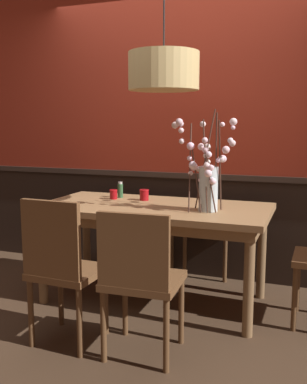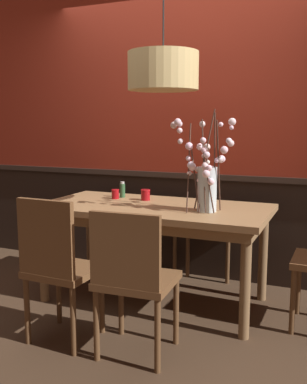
{
  "view_description": "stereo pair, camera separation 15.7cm",
  "coord_description": "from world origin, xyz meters",
  "px_view_note": "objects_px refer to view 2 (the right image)",
  "views": [
    {
      "loc": [
        1.16,
        -3.11,
        1.38
      ],
      "look_at": [
        0.0,
        0.0,
        0.87
      ],
      "focal_mm": 40.86,
      "sensor_mm": 36.0,
      "label": 1
    },
    {
      "loc": [
        1.3,
        -3.05,
        1.38
      ],
      "look_at": [
        0.0,
        0.0,
        0.87
      ],
      "focal_mm": 40.86,
      "sensor_mm": 36.0,
      "label": 2
    }
  ],
  "objects_px": {
    "dining_table": "(154,216)",
    "candle_holder_nearer_center": "(146,195)",
    "chair_far_side_right": "(216,217)",
    "condiment_bottle": "(122,190)",
    "chair_near_side_right": "(133,275)",
    "vase_with_blossoms": "(206,179)",
    "candle_holder_nearer_edge": "(115,194)",
    "pendant_lamp": "(163,71)",
    "chair_far_side_left": "(168,216)",
    "chair_near_side_left": "(57,263)"
  },
  "relations": [
    {
      "from": "chair_near_side_right",
      "to": "dining_table",
      "type": "bearing_deg",
      "value": 105.2
    },
    {
      "from": "chair_near_side_right",
      "to": "candle_holder_nearer_edge",
      "type": "relative_size",
      "value": 11.31
    },
    {
      "from": "chair_far_side_left",
      "to": "pendant_lamp",
      "type": "relative_size",
      "value": 0.81
    },
    {
      "from": "dining_table",
      "to": "candle_holder_nearer_center",
      "type": "height_order",
      "value": "candle_holder_nearer_center"
    },
    {
      "from": "chair_near_side_right",
      "to": "condiment_bottle",
      "type": "bearing_deg",
      "value": 119.77
    },
    {
      "from": "vase_with_blossoms",
      "to": "candle_holder_nearer_edge",
      "type": "xyz_separation_m",
      "value": [
        -0.85,
        0.23,
        -0.2
      ]
    },
    {
      "from": "dining_table",
      "to": "candle_holder_nearer_center",
      "type": "relative_size",
      "value": 19.6
    },
    {
      "from": "chair_near_side_left",
      "to": "chair_far_side_left",
      "type": "relative_size",
      "value": 1.09
    },
    {
      "from": "chair_near_side_left",
      "to": "chair_far_side_right",
      "type": "xyz_separation_m",
      "value": [
        0.56,
        1.72,
        0.01
      ]
    },
    {
      "from": "chair_far_side_right",
      "to": "pendant_lamp",
      "type": "height_order",
      "value": "pendant_lamp"
    },
    {
      "from": "chair_far_side_right",
      "to": "chair_near_side_left",
      "type": "bearing_deg",
      "value": -108.1
    },
    {
      "from": "candle_holder_nearer_center",
      "to": "pendant_lamp",
      "type": "distance_m",
      "value": 1.01
    },
    {
      "from": "chair_far_side_right",
      "to": "condiment_bottle",
      "type": "relative_size",
      "value": 7.17
    },
    {
      "from": "chair_far_side_left",
      "to": "candle_holder_nearer_center",
      "type": "height_order",
      "value": "chair_far_side_left"
    },
    {
      "from": "chair_far_side_right",
      "to": "vase_with_blossoms",
      "type": "height_order",
      "value": "vase_with_blossoms"
    },
    {
      "from": "chair_far_side_right",
      "to": "vase_with_blossoms",
      "type": "xyz_separation_m",
      "value": [
        0.16,
        -0.93,
        0.47
      ]
    },
    {
      "from": "dining_table",
      "to": "chair_far_side_right",
      "type": "bearing_deg",
      "value": 71.81
    },
    {
      "from": "chair_near_side_left",
      "to": "chair_far_side_right",
      "type": "height_order",
      "value": "chair_far_side_right"
    },
    {
      "from": "dining_table",
      "to": "candle_holder_nearer_edge",
      "type": "distance_m",
      "value": 0.46
    },
    {
      "from": "chair_near_side_left",
      "to": "candle_holder_nearer_edge",
      "type": "distance_m",
      "value": 1.07
    },
    {
      "from": "vase_with_blossoms",
      "to": "candle_holder_nearer_edge",
      "type": "relative_size",
      "value": 9.09
    },
    {
      "from": "candle_holder_nearer_edge",
      "to": "vase_with_blossoms",
      "type": "bearing_deg",
      "value": -15.12
    },
    {
      "from": "chair_near_side_right",
      "to": "condiment_bottle",
      "type": "height_order",
      "value": "chair_near_side_right"
    },
    {
      "from": "chair_far_side_right",
      "to": "condiment_bottle",
      "type": "distance_m",
      "value": 0.95
    },
    {
      "from": "chair_near_side_left",
      "to": "pendant_lamp",
      "type": "distance_m",
      "value": 1.53
    },
    {
      "from": "chair_far_side_left",
      "to": "chair_far_side_right",
      "type": "bearing_deg",
      "value": -3.27
    },
    {
      "from": "chair_near_side_right",
      "to": "candle_holder_nearer_center",
      "type": "distance_m",
      "value": 1.14
    },
    {
      "from": "vase_with_blossoms",
      "to": "condiment_bottle",
      "type": "bearing_deg",
      "value": 158.74
    },
    {
      "from": "chair_far_side_left",
      "to": "candle_holder_nearer_center",
      "type": "relative_size",
      "value": 9.67
    },
    {
      "from": "dining_table",
      "to": "pendant_lamp",
      "type": "height_order",
      "value": "pendant_lamp"
    },
    {
      "from": "candle_holder_nearer_center",
      "to": "condiment_bottle",
      "type": "distance_m",
      "value": 0.25
    },
    {
      "from": "chair_near_side_right",
      "to": "chair_near_side_left",
      "type": "relative_size",
      "value": 0.96
    },
    {
      "from": "condiment_bottle",
      "to": "pendant_lamp",
      "type": "distance_m",
      "value": 1.09
    },
    {
      "from": "chair_near_side_left",
      "to": "candle_holder_nearer_center",
      "type": "relative_size",
      "value": 10.53
    },
    {
      "from": "vase_with_blossoms",
      "to": "candle_holder_nearer_center",
      "type": "relative_size",
      "value": 8.1
    },
    {
      "from": "chair_far_side_left",
      "to": "vase_with_blossoms",
      "type": "height_order",
      "value": "vase_with_blossoms"
    },
    {
      "from": "chair_far_side_left",
      "to": "dining_table",
      "type": "bearing_deg",
      "value": -75.77
    },
    {
      "from": "chair_near_side_right",
      "to": "chair_near_side_left",
      "type": "height_order",
      "value": "chair_near_side_left"
    },
    {
      "from": "candle_holder_nearer_edge",
      "to": "chair_near_side_right",
      "type": "bearing_deg",
      "value": -57.17
    },
    {
      "from": "dining_table",
      "to": "vase_with_blossoms",
      "type": "distance_m",
      "value": 0.55
    },
    {
      "from": "chair_near_side_left",
      "to": "condiment_bottle",
      "type": "relative_size",
      "value": 7.02
    },
    {
      "from": "vase_with_blossoms",
      "to": "candle_holder_nearer_center",
      "type": "bearing_deg",
      "value": 155.72
    },
    {
      "from": "chair_near_side_right",
      "to": "candle_holder_nearer_edge",
      "type": "height_order",
      "value": "chair_near_side_right"
    },
    {
      "from": "chair_near_side_right",
      "to": "chair_far_side_right",
      "type": "xyz_separation_m",
      "value": [
        0.05,
        1.69,
        0.02
      ]
    },
    {
      "from": "dining_table",
      "to": "vase_with_blossoms",
      "type": "xyz_separation_m",
      "value": [
        0.44,
        -0.08,
        0.32
      ]
    },
    {
      "from": "chair_near_side_right",
      "to": "chair_far_side_right",
      "type": "bearing_deg",
      "value": 88.39
    },
    {
      "from": "chair_near_side_left",
      "to": "candle_holder_nearer_edge",
      "type": "relative_size",
      "value": 11.82
    },
    {
      "from": "chair_far_side_right",
      "to": "condiment_bottle",
      "type": "height_order",
      "value": "chair_far_side_right"
    },
    {
      "from": "chair_far_side_right",
      "to": "pendant_lamp",
      "type": "relative_size",
      "value": 0.9
    },
    {
      "from": "chair_near_side_right",
      "to": "chair_far_side_left",
      "type": "bearing_deg",
      "value": 104.71
    }
  ]
}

